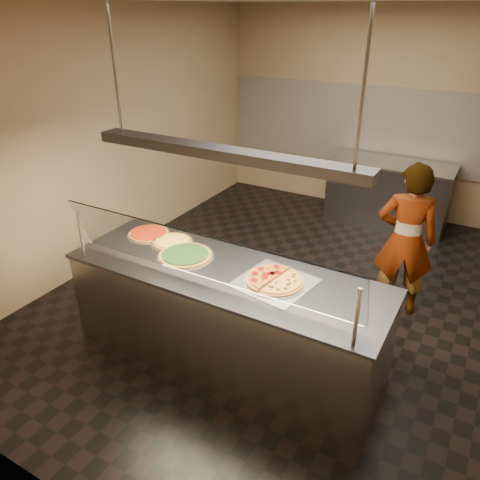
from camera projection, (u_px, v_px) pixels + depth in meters
The scene contains 19 objects.
ground at pixel (296, 297), 5.29m from camera, with size 5.00×6.00×0.02m, color black.
wall_back at pixel (383, 114), 6.96m from camera, with size 5.00×0.02×3.00m, color tan.
wall_front at pixel (65, 333), 2.28m from camera, with size 5.00×0.02×3.00m, color tan.
wall_left at pixel (115, 137), 5.73m from camera, with size 0.02×6.00×3.00m, color tan.
tile_band at pixel (381, 128), 7.02m from camera, with size 4.90×0.02×1.20m, color silver.
serving_counter at pixel (226, 316), 4.15m from camera, with size 2.81×0.94×0.93m.
sneeze_guard at pixel (201, 257), 3.55m from camera, with size 2.57×0.18×0.54m.
perforated_tray at pixel (275, 282), 3.78m from camera, with size 0.64×0.64×0.01m.
half_pizza_pepperoni at pixel (262, 275), 3.82m from camera, with size 0.30×0.50×0.05m.
half_pizza_sausage at pixel (288, 284), 3.72m from camera, with size 0.30×0.50×0.04m.
pizza_spinach at pixel (186, 255), 4.17m from camera, with size 0.50×0.50×0.03m.
pizza_cheese at pixel (173, 241), 4.41m from camera, with size 0.40×0.40×0.03m.
pizza_tomato at pixel (149, 233), 4.57m from camera, with size 0.42×0.42×0.03m.
pizza_spatula at pixel (175, 243), 4.36m from camera, with size 0.23×0.22×0.02m.
prep_table at pixel (388, 193), 6.91m from camera, with size 1.73×0.74×0.93m.
worker at pixel (406, 240), 4.72m from camera, with size 0.60×0.39×1.63m, color #2F2C3B.
heat_lamp_housing at pixel (223, 153), 3.49m from camera, with size 2.30×0.18×0.08m, color #414147.
lamp_rod_left at pixel (114, 68), 3.69m from camera, with size 0.02×0.02×1.01m, color #B7B7BC.
lamp_rod_right at pixel (364, 88), 2.80m from camera, with size 0.02×0.02×1.01m, color #B7B7BC.
Camera 1 is at (1.66, -4.18, 2.93)m, focal length 35.00 mm.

